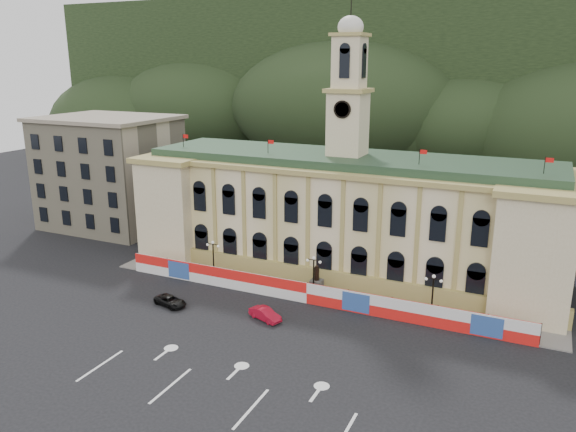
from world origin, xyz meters
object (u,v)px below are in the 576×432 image
at_px(lamp_center, 314,273).
at_px(black_suv, 170,301).
at_px(statue, 317,285).
at_px(red_sedan, 265,314).

height_order(lamp_center, black_suv, lamp_center).
bearing_deg(statue, black_suv, -143.77).
relative_size(statue, red_sedan, 0.88).
bearing_deg(red_sedan, black_suv, 116.52).
relative_size(statue, black_suv, 0.82).
xyz_separation_m(statue, red_sedan, (-2.43, -8.96, -0.53)).
distance_m(statue, lamp_center, 2.14).
xyz_separation_m(lamp_center, black_suv, (-14.08, -9.31, -2.49)).
xyz_separation_m(statue, black_suv, (-14.08, -10.31, -0.61)).
distance_m(statue, black_suv, 17.46).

